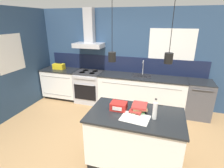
{
  "coord_description": "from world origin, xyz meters",
  "views": [
    {
      "loc": [
        1.12,
        -2.68,
        2.3
      ],
      "look_at": [
        0.13,
        0.55,
        1.05
      ],
      "focal_mm": 28.0,
      "sensor_mm": 36.0,
      "label": 1
    }
  ],
  "objects_px": {
    "oven_range": "(89,87)",
    "bottle_on_island": "(155,110)",
    "book_stack": "(139,108)",
    "dishwasher": "(198,99)",
    "red_supply_box": "(119,106)",
    "yellow_toolbox": "(59,66)"
  },
  "relations": [
    {
      "from": "oven_range",
      "to": "bottle_on_island",
      "type": "bearing_deg",
      "value": -45.59
    },
    {
      "from": "bottle_on_island",
      "to": "book_stack",
      "type": "distance_m",
      "value": 0.32
    },
    {
      "from": "dishwasher",
      "to": "bottle_on_island",
      "type": "xyz_separation_m",
      "value": [
        -0.95,
        -2.02,
        0.59
      ]
    },
    {
      "from": "bottle_on_island",
      "to": "red_supply_box",
      "type": "distance_m",
      "value": 0.6
    },
    {
      "from": "bottle_on_island",
      "to": "yellow_toolbox",
      "type": "xyz_separation_m",
      "value": [
        -2.94,
        2.02,
        -0.06
      ]
    },
    {
      "from": "oven_range",
      "to": "yellow_toolbox",
      "type": "height_order",
      "value": "yellow_toolbox"
    },
    {
      "from": "oven_range",
      "to": "yellow_toolbox",
      "type": "relative_size",
      "value": 2.68
    },
    {
      "from": "bottle_on_island",
      "to": "red_supply_box",
      "type": "height_order",
      "value": "bottle_on_island"
    },
    {
      "from": "oven_range",
      "to": "book_stack",
      "type": "distance_m",
      "value": 2.57
    },
    {
      "from": "bottle_on_island",
      "to": "yellow_toolbox",
      "type": "relative_size",
      "value": 0.96
    },
    {
      "from": "dishwasher",
      "to": "yellow_toolbox",
      "type": "distance_m",
      "value": 3.92
    },
    {
      "from": "bottle_on_island",
      "to": "red_supply_box",
      "type": "xyz_separation_m",
      "value": [
        -0.58,
        0.12,
        -0.08
      ]
    },
    {
      "from": "red_supply_box",
      "to": "yellow_toolbox",
      "type": "bearing_deg",
      "value": 141.14
    },
    {
      "from": "oven_range",
      "to": "red_supply_box",
      "type": "height_order",
      "value": "red_supply_box"
    },
    {
      "from": "book_stack",
      "to": "red_supply_box",
      "type": "distance_m",
      "value": 0.33
    },
    {
      "from": "red_supply_box",
      "to": "yellow_toolbox",
      "type": "distance_m",
      "value": 3.03
    },
    {
      "from": "yellow_toolbox",
      "to": "oven_range",
      "type": "bearing_deg",
      "value": -0.26
    },
    {
      "from": "dishwasher",
      "to": "book_stack",
      "type": "height_order",
      "value": "book_stack"
    },
    {
      "from": "book_stack",
      "to": "red_supply_box",
      "type": "height_order",
      "value": "red_supply_box"
    },
    {
      "from": "oven_range",
      "to": "bottle_on_island",
      "type": "relative_size",
      "value": 2.79
    },
    {
      "from": "book_stack",
      "to": "yellow_toolbox",
      "type": "height_order",
      "value": "yellow_toolbox"
    },
    {
      "from": "oven_range",
      "to": "book_stack",
      "type": "bearing_deg",
      "value": -47.11
    }
  ]
}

